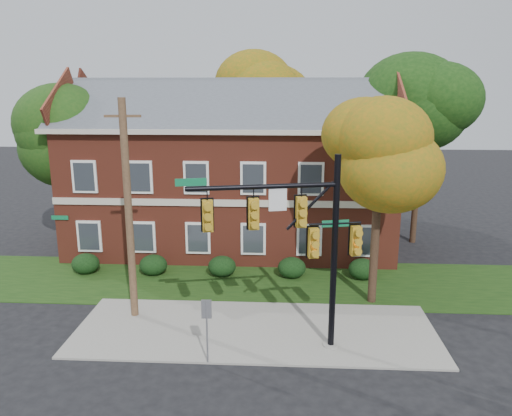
# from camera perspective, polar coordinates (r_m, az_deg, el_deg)

# --- Properties ---
(ground) EXTENTS (120.00, 120.00, 0.00)m
(ground) POSITION_cam_1_polar(r_m,az_deg,el_deg) (19.22, -0.26, -15.26)
(ground) COLOR black
(ground) RESTS_ON ground
(sidewalk) EXTENTS (14.00, 5.00, 0.08)m
(sidewalk) POSITION_cam_1_polar(r_m,az_deg,el_deg) (20.08, -0.09, -13.78)
(sidewalk) COLOR gray
(sidewalk) RESTS_ON ground
(grass_strip) EXTENTS (30.00, 6.00, 0.04)m
(grass_strip) POSITION_cam_1_polar(r_m,az_deg,el_deg) (24.63, 0.59, -8.44)
(grass_strip) COLOR #193811
(grass_strip) RESTS_ON ground
(apartment_building) EXTENTS (18.80, 8.80, 9.74)m
(apartment_building) POSITION_cam_1_polar(r_m,az_deg,el_deg) (29.21, -2.79, 5.20)
(apartment_building) COLOR maroon
(apartment_building) RESTS_ON ground
(hedge_far_left) EXTENTS (1.40, 1.26, 1.05)m
(hedge_far_left) POSITION_cam_1_polar(r_m,az_deg,el_deg) (27.00, -18.90, -6.03)
(hedge_far_left) COLOR black
(hedge_far_left) RESTS_ON ground
(hedge_left) EXTENTS (1.40, 1.26, 1.05)m
(hedge_left) POSITION_cam_1_polar(r_m,az_deg,el_deg) (25.91, -11.66, -6.39)
(hedge_left) COLOR black
(hedge_left) RESTS_ON ground
(hedge_center) EXTENTS (1.40, 1.26, 1.05)m
(hedge_center) POSITION_cam_1_polar(r_m,az_deg,el_deg) (25.25, -3.91, -6.67)
(hedge_center) COLOR black
(hedge_center) RESTS_ON ground
(hedge_right) EXTENTS (1.40, 1.26, 1.05)m
(hedge_right) POSITION_cam_1_polar(r_m,az_deg,el_deg) (25.08, 4.11, -6.82)
(hedge_right) COLOR black
(hedge_right) RESTS_ON ground
(hedge_far_right) EXTENTS (1.40, 1.26, 1.05)m
(hedge_far_right) POSITION_cam_1_polar(r_m,az_deg,el_deg) (25.39, 12.09, -6.84)
(hedge_far_right) COLOR black
(hedge_far_right) RESTS_ON ground
(tree_near_right) EXTENTS (4.50, 4.25, 8.58)m
(tree_near_right) POSITION_cam_1_polar(r_m,az_deg,el_deg) (21.23, 14.67, 6.13)
(tree_near_right) COLOR black
(tree_near_right) RESTS_ON ground
(tree_left_rear) EXTENTS (5.40, 5.10, 8.88)m
(tree_left_rear) POSITION_cam_1_polar(r_m,az_deg,el_deg) (30.53, -21.72, 7.83)
(tree_left_rear) COLOR black
(tree_left_rear) RESTS_ON ground
(tree_right_rear) EXTENTS (6.30, 5.95, 10.62)m
(tree_right_rear) POSITION_cam_1_polar(r_m,az_deg,el_deg) (30.75, 19.19, 10.77)
(tree_right_rear) COLOR black
(tree_right_rear) RESTS_ON ground
(tree_far_rear) EXTENTS (6.84, 6.46, 11.52)m
(tree_far_rear) POSITION_cam_1_polar(r_m,az_deg,el_deg) (36.61, 0.58, 13.00)
(tree_far_rear) COLOR black
(tree_far_rear) RESTS_ON ground
(traffic_signal) EXTENTS (6.27, 1.56, 7.12)m
(traffic_signal) POSITION_cam_1_polar(r_m,az_deg,el_deg) (17.08, 4.94, -2.97)
(traffic_signal) COLOR gray
(traffic_signal) RESTS_ON ground
(utility_pole) EXTENTS (1.39, 0.32, 8.92)m
(utility_pole) POSITION_cam_1_polar(r_m,az_deg,el_deg) (20.32, -14.36, -0.34)
(utility_pole) COLOR #4E3524
(utility_pole) RESTS_ON ground
(sign_post) EXTENTS (0.35, 0.07, 2.38)m
(sign_post) POSITION_cam_1_polar(r_m,az_deg,el_deg) (17.33, -5.65, -12.72)
(sign_post) COLOR slate
(sign_post) RESTS_ON ground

